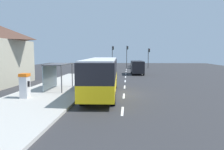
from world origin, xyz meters
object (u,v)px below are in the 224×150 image
traffic_light_near_side (149,55)px  traffic_light_median (127,53)px  white_van (137,67)px  bus_shelter (55,70)px  sedan_near (134,63)px  recycling_bin_blue (81,83)px  bus (101,74)px  traffic_light_far_side (113,53)px  sedan_far (135,65)px  recycling_bin_red (82,82)px  ticket_machine (25,86)px

traffic_light_near_side → traffic_light_median: traffic_light_median is taller
white_van → bus_shelter: (-8.61, -17.24, 0.75)m
sedan_near → traffic_light_near_side: traffic_light_near_side is taller
traffic_light_median → recycling_bin_blue: bearing=-98.0°
bus → traffic_light_far_side: size_ratio=2.09×
bus → sedan_far: 34.27m
traffic_light_near_side → recycling_bin_blue: bearing=-107.3°
recycling_bin_blue → traffic_light_median: size_ratio=0.18×
white_van → traffic_light_far_side: 16.75m
sedan_far → recycling_bin_red: bearing=-102.1°
traffic_light_near_side → white_van: bearing=-102.5°
white_van → recycling_bin_red: (-6.40, -15.43, -0.69)m
traffic_light_median → bus_shelter: bearing=-101.4°
white_van → traffic_light_median: size_ratio=0.98×
recycling_bin_blue → traffic_light_far_side: 32.01m
traffic_light_far_side → traffic_light_median: traffic_light_median is taller
sedan_near → traffic_light_near_side: 8.89m
white_van → ticket_machine: (-9.67, -21.50, -0.17)m
recycling_bin_red → traffic_light_median: size_ratio=0.18×
sedan_near → traffic_light_near_side: bearing=-68.1°
traffic_light_near_side → traffic_light_far_side: (-8.61, 0.80, 0.35)m
bus → white_van: (3.91, 19.08, -0.50)m
sedan_near → recycling_bin_blue: (-6.50, -39.02, -0.14)m
sedan_near → white_van: bearing=-90.3°
sedan_far → recycling_bin_red: (-6.50, -30.37, -0.14)m
sedan_far → bus: bearing=-96.7°
recycling_bin_red → traffic_light_median: (4.60, 31.97, 2.91)m
traffic_light_median → sedan_near: bearing=73.3°
sedan_near → sedan_far: bearing=-90.0°
sedan_far → bus_shelter: 33.37m
sedan_near → recycling_bin_red: (-6.50, -38.32, -0.14)m
sedan_far → traffic_light_near_side: (3.21, -0.01, 2.37)m
sedan_far → traffic_light_median: bearing=140.0°
traffic_light_near_side → traffic_light_far_side: size_ratio=0.89×
traffic_light_median → recycling_bin_red: bearing=-98.2°
sedan_near → ticket_machine: size_ratio=2.27×
ticket_machine → traffic_light_far_side: size_ratio=0.36×
bus → sedan_near: bus is taller
bus → traffic_light_near_side: traffic_light_near_side is taller
bus_shelter → recycling_bin_blue: bearing=26.7°
white_van → ticket_machine: 23.57m
sedan_near → traffic_light_far_side: 9.37m
sedan_far → ticket_machine: (-9.77, -36.44, 0.38)m
bus → traffic_light_near_side: size_ratio=2.34×
sedan_far → traffic_light_median: size_ratio=0.83×
traffic_light_near_side → traffic_light_median: (-5.11, 1.60, 0.40)m
sedan_far → sedan_near: bearing=90.0°
recycling_bin_red → white_van: bearing=67.5°
white_van → bus_shelter: size_ratio=1.32×
ticket_machine → traffic_light_near_side: 38.73m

